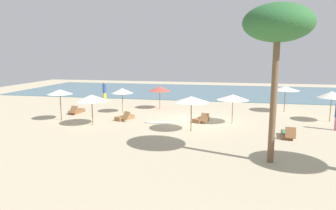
# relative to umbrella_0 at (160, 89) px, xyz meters

# --- Properties ---
(ground_plane) EXTENTS (60.00, 60.00, 0.00)m
(ground_plane) POSITION_rel_umbrella_0_xyz_m (3.37, -4.09, -1.77)
(ground_plane) COLOR #BCAD8E
(ocean_water) EXTENTS (48.00, 16.00, 0.06)m
(ocean_water) POSITION_rel_umbrella_0_xyz_m (3.37, 12.91, -1.74)
(ocean_water) COLOR slate
(ocean_water) RESTS_ON ground_plane
(umbrella_0) EXTENTS (1.90, 1.90, 1.98)m
(umbrella_0) POSITION_rel_umbrella_0_xyz_m (0.00, 0.00, 0.00)
(umbrella_0) COLOR brown
(umbrella_0) RESTS_ON ground_plane
(umbrella_1) EXTENTS (2.24, 2.24, 2.13)m
(umbrella_1) POSITION_rel_umbrella_0_xyz_m (10.55, 0.64, 0.20)
(umbrella_1) COLOR brown
(umbrella_1) RESTS_ON ground_plane
(umbrella_2) EXTENTS (2.20, 2.20, 2.04)m
(umbrella_2) POSITION_rel_umbrella_0_xyz_m (6.28, -4.64, 0.08)
(umbrella_2) COLOR olive
(umbrella_2) RESTS_ON ground_plane
(umbrella_3) EXTENTS (2.21, 2.21, 2.22)m
(umbrella_3) POSITION_rel_umbrella_0_xyz_m (3.74, -7.42, 0.26)
(umbrella_3) COLOR brown
(umbrella_3) RESTS_ON ground_plane
(umbrella_4) EXTENTS (1.93, 1.93, 2.20)m
(umbrella_4) POSITION_rel_umbrella_0_xyz_m (13.14, -2.66, 0.19)
(umbrella_4) COLOR brown
(umbrella_4) RESTS_ON ground_plane
(umbrella_5) EXTENTS (1.78, 1.78, 2.28)m
(umbrella_5) POSITION_rel_umbrella_0_xyz_m (-5.95, -6.17, 0.33)
(umbrella_5) COLOR brown
(umbrella_5) RESTS_ON ground_plane
(umbrella_6) EXTENTS (2.25, 2.25, 2.09)m
(umbrella_6) POSITION_rel_umbrella_0_xyz_m (-3.07, -7.06, 0.10)
(umbrella_6) COLOR brown
(umbrella_6) RESTS_ON ground_plane
(umbrella_7) EXTENTS (1.78, 1.78, 2.02)m
(umbrella_7) POSITION_rel_umbrella_0_xyz_m (-2.61, -2.35, 0.04)
(umbrella_7) COLOR olive
(umbrella_7) RESTS_ON ground_plane
(lounger_0) EXTENTS (1.22, 1.75, 0.73)m
(lounger_0) POSITION_rel_umbrella_0_xyz_m (4.10, -4.52, -1.60)
(lounger_0) COLOR olive
(lounger_0) RESTS_ON ground_plane
(lounger_1) EXTENTS (1.30, 1.75, 0.71)m
(lounger_1) POSITION_rel_umbrella_0_xyz_m (-1.49, -5.01, -1.60)
(lounger_1) COLOR olive
(lounger_1) RESTS_ON ground_plane
(lounger_2) EXTENTS (0.75, 1.70, 0.73)m
(lounger_2) POSITION_rel_umbrella_0_xyz_m (9.44, -7.68, -1.59)
(lounger_2) COLOR brown
(lounger_2) RESTS_ON ground_plane
(lounger_3) EXTENTS (0.81, 1.74, 0.70)m
(lounger_3) POSITION_rel_umbrella_0_xyz_m (-6.19, -3.45, -1.60)
(lounger_3) COLOR brown
(lounger_3) RESTS_ON ground_plane
(person_1) EXTENTS (0.53, 0.53, 1.95)m
(person_1) POSITION_rel_umbrella_0_xyz_m (-6.57, 3.22, -0.79)
(person_1) COLOR yellow
(person_1) RESTS_ON ground_plane
(palm_0) EXTENTS (2.96, 2.96, 6.93)m
(palm_0) POSITION_rel_umbrella_0_xyz_m (7.97, -12.21, 4.25)
(palm_0) COLOR brown
(palm_0) RESTS_ON ground_plane
(surfboard) EXTENTS (2.14, 0.84, 0.07)m
(surfboard) POSITION_rel_umbrella_0_xyz_m (1.18, -5.46, -1.74)
(surfboard) COLOR silver
(surfboard) RESTS_ON ground_plane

